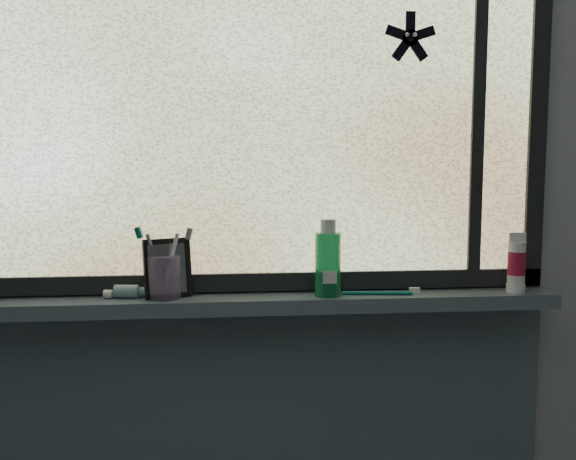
# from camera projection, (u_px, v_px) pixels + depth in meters

# --- Properties ---
(wall_back) EXTENTS (3.00, 0.01, 2.50)m
(wall_back) POSITION_uv_depth(u_px,v_px,m) (264.00, 209.00, 1.80)
(wall_back) COLOR #9EA3A8
(wall_back) RESTS_ON ground
(windowsill) EXTENTS (1.62, 0.14, 0.04)m
(windowsill) POSITION_uv_depth(u_px,v_px,m) (266.00, 303.00, 1.75)
(windowsill) COLOR #4C5A65
(windowsill) RESTS_ON wall_back
(window_pane) EXTENTS (1.50, 0.01, 1.00)m
(window_pane) POSITION_uv_depth(u_px,v_px,m) (264.00, 108.00, 1.74)
(window_pane) COLOR silver
(window_pane) RESTS_ON wall_back
(frame_bottom) EXTENTS (1.60, 0.03, 0.05)m
(frame_bottom) POSITION_uv_depth(u_px,v_px,m) (265.00, 281.00, 1.79)
(frame_bottom) COLOR black
(frame_bottom) RESTS_ON windowsill
(frame_right) EXTENTS (0.05, 0.03, 1.10)m
(frame_right) POSITION_uv_depth(u_px,v_px,m) (537.00, 110.00, 1.81)
(frame_right) COLOR black
(frame_right) RESTS_ON wall_back
(frame_mullion) EXTENTS (0.03, 0.03, 1.00)m
(frame_mullion) POSITION_uv_depth(u_px,v_px,m) (477.00, 109.00, 1.80)
(frame_mullion) COLOR black
(frame_mullion) RESTS_ON wall_back
(starfish_sticker) EXTENTS (0.15, 0.02, 0.15)m
(starfish_sticker) POSITION_uv_depth(u_px,v_px,m) (410.00, 38.00, 1.75)
(starfish_sticker) COLOR black
(starfish_sticker) RESTS_ON window_pane
(vanity_mirror) EXTENTS (0.14, 0.10, 0.16)m
(vanity_mirror) POSITION_uv_depth(u_px,v_px,m) (168.00, 268.00, 1.72)
(vanity_mirror) COLOR black
(vanity_mirror) RESTS_ON windowsill
(toothpaste_tube) EXTENTS (0.21, 0.08, 0.04)m
(toothpaste_tube) POSITION_uv_depth(u_px,v_px,m) (135.00, 291.00, 1.72)
(toothpaste_tube) COLOR silver
(toothpaste_tube) RESTS_ON windowsill
(toothbrush_cup) EXTENTS (0.10, 0.10, 0.11)m
(toothbrush_cup) POSITION_uv_depth(u_px,v_px,m) (164.00, 277.00, 1.71)
(toothbrush_cup) COLOR #AD8DBB
(toothbrush_cup) RESTS_ON windowsill
(toothbrush_lying) EXTENTS (0.24, 0.05, 0.02)m
(toothbrush_lying) POSITION_uv_depth(u_px,v_px,m) (377.00, 292.00, 1.76)
(toothbrush_lying) COLOR #0B655A
(toothbrush_lying) RESTS_ON windowsill
(mouthwash_bottle) EXTENTS (0.09, 0.09, 0.17)m
(mouthwash_bottle) POSITION_uv_depth(u_px,v_px,m) (328.00, 258.00, 1.73)
(mouthwash_bottle) COLOR #1D9758
(mouthwash_bottle) RESTS_ON windowsill
(cream_tube) EXTENTS (0.06, 0.06, 0.12)m
(cream_tube) POSITION_uv_depth(u_px,v_px,m) (517.00, 260.00, 1.79)
(cream_tube) COLOR silver
(cream_tube) RESTS_ON windowsill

